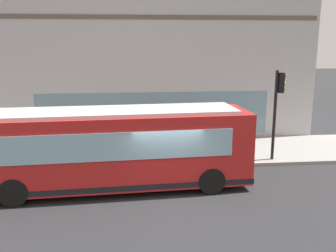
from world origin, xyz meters
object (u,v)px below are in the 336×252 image
(fire_hydrant, at_px, (156,144))
(pedestrian_near_hydrant, at_px, (236,130))
(city_bus_nearside, at_px, (117,149))
(traffic_light_near_corner, at_px, (278,98))
(newspaper_vending_box, at_px, (175,137))
(pedestrian_near_building_entrance, at_px, (0,143))

(fire_hydrant, xyz_separation_m, pedestrian_near_hydrant, (-0.12, -4.09, 0.61))
(city_bus_nearside, height_order, pedestrian_near_hydrant, city_bus_nearside)
(traffic_light_near_corner, bearing_deg, city_bus_nearside, 108.75)
(pedestrian_near_hydrant, relative_size, newspaper_vending_box, 1.88)
(pedestrian_near_building_entrance, bearing_deg, pedestrian_near_hydrant, -82.39)
(pedestrian_near_building_entrance, bearing_deg, fire_hydrant, -77.08)
(city_bus_nearside, relative_size, fire_hydrant, 13.74)
(traffic_light_near_corner, distance_m, pedestrian_near_hydrant, 2.94)
(fire_hydrant, bearing_deg, newspaper_vending_box, -53.98)
(traffic_light_near_corner, bearing_deg, pedestrian_near_hydrant, 37.16)
(newspaper_vending_box, bearing_deg, pedestrian_near_hydrant, -106.93)
(city_bus_nearside, bearing_deg, traffic_light_near_corner, -71.25)
(fire_hydrant, bearing_deg, pedestrian_near_building_entrance, 102.92)
(city_bus_nearside, height_order, traffic_light_near_corner, traffic_light_near_corner)
(city_bus_nearside, relative_size, pedestrian_near_building_entrance, 5.66)
(city_bus_nearside, distance_m, newspaper_vending_box, 5.97)
(traffic_light_near_corner, relative_size, newspaper_vending_box, 4.58)
(city_bus_nearside, bearing_deg, fire_hydrant, -22.02)
(city_bus_nearside, height_order, newspaper_vending_box, city_bus_nearside)
(traffic_light_near_corner, distance_m, newspaper_vending_box, 5.67)
(pedestrian_near_building_entrance, relative_size, newspaper_vending_box, 2.00)
(newspaper_vending_box, bearing_deg, pedestrian_near_building_entrance, 106.52)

